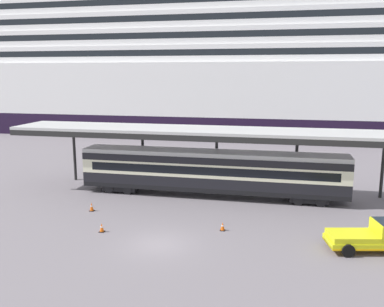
{
  "coord_description": "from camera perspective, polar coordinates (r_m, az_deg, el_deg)",
  "views": [
    {
      "loc": [
        7.5,
        -24.21,
        10.82
      ],
      "look_at": [
        0.44,
        7.97,
        4.5
      ],
      "focal_mm": 38.96,
      "sensor_mm": 36.0,
      "label": 1
    }
  ],
  "objects": [
    {
      "name": "traffic_cone_mid",
      "position": [
        30.03,
        -12.25,
        -9.88
      ],
      "size": [
        0.36,
        0.36,
        0.64
      ],
      "color": "black",
      "rests_on": "ground"
    },
    {
      "name": "ground_plane",
      "position": [
        27.56,
        -4.56,
        -12.29
      ],
      "size": [
        400.0,
        400.0,
        0.0
      ],
      "primitive_type": "plane",
      "color": "slate"
    },
    {
      "name": "train_carriage",
      "position": [
        37.09,
        2.69,
        -2.42
      ],
      "size": [
        23.45,
        2.81,
        4.11
      ],
      "color": "black",
      "rests_on": "ground"
    },
    {
      "name": "traffic_cone_far",
      "position": [
        29.7,
        4.21,
        -9.92
      ],
      "size": [
        0.36,
        0.36,
        0.61
      ],
      "color": "black",
      "rests_on": "ground"
    },
    {
      "name": "service_truck",
      "position": [
        28.7,
        24.12,
        -10.16
      ],
      "size": [
        5.51,
        3.09,
        2.02
      ],
      "color": "yellow",
      "rests_on": "ground"
    },
    {
      "name": "platform_canopy",
      "position": [
        36.87,
        2.85,
        2.94
      ],
      "size": [
        36.87,
        5.36,
        6.02
      ],
      "color": "#B6B6B6",
      "rests_on": "ground"
    },
    {
      "name": "cruise_ship",
      "position": [
        80.27,
        2.04,
        12.6
      ],
      "size": [
        144.77,
        24.61,
        38.65
      ],
      "color": "black",
      "rests_on": "ground"
    },
    {
      "name": "traffic_cone_near",
      "position": [
        34.54,
        -13.58,
        -7.1
      ],
      "size": [
        0.36,
        0.36,
        0.71
      ],
      "color": "black",
      "rests_on": "ground"
    }
  ]
}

